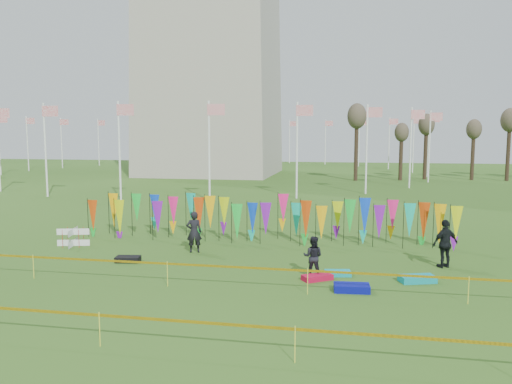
% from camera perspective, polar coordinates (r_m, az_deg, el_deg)
% --- Properties ---
extents(ground, '(160.00, 160.00, 0.00)m').
position_cam_1_polar(ground, '(18.95, -3.02, -9.79)').
color(ground, '#2C5217').
rests_on(ground, ground).
extents(flagpole_ring, '(57.40, 56.16, 8.00)m').
position_cam_1_polar(flagpole_ring, '(68.19, -4.97, 5.44)').
color(flagpole_ring, white).
rests_on(flagpole_ring, ground).
extents(banner_row, '(18.64, 0.64, 2.17)m').
position_cam_1_polar(banner_row, '(24.91, 1.16, -2.78)').
color(banner_row, black).
rests_on(banner_row, ground).
extents(caution_tape_near, '(26.00, 0.02, 0.90)m').
position_cam_1_polar(caution_tape_near, '(17.49, -4.84, -8.56)').
color(caution_tape_near, '#ECB804').
rests_on(caution_tape_near, ground).
extents(caution_tape_far, '(26.00, 0.02, 0.90)m').
position_cam_1_polar(caution_tape_far, '(12.89, -11.09, -14.27)').
color(caution_tape_far, '#ECB804').
rests_on(caution_tape_far, ground).
extents(box_kite, '(0.78, 0.78, 0.87)m').
position_cam_1_polar(box_kite, '(25.58, -20.16, -4.88)').
color(box_kite, '#B90D0F').
rests_on(box_kite, ground).
extents(person_left, '(0.82, 0.71, 1.89)m').
position_cam_1_polar(person_left, '(22.84, -7.09, -4.56)').
color(person_left, black).
rests_on(person_left, ground).
extents(person_mid, '(0.80, 0.54, 1.56)m').
position_cam_1_polar(person_mid, '(19.00, 6.53, -7.35)').
color(person_mid, black).
rests_on(person_mid, ground).
extents(person_right, '(1.32, 1.13, 1.96)m').
position_cam_1_polar(person_right, '(21.53, 20.82, -5.54)').
color(person_right, black).
rests_on(person_right, ground).
extents(kite_bag_turquoise, '(1.04, 0.65, 0.19)m').
position_cam_1_polar(kite_bag_turquoise, '(19.46, 9.32, -9.13)').
color(kite_bag_turquoise, '#0CAAB7').
rests_on(kite_bag_turquoise, ground).
extents(kite_bag_blue, '(1.25, 0.72, 0.25)m').
position_cam_1_polar(kite_bag_blue, '(17.67, 10.88, -10.70)').
color(kite_bag_blue, '#090F99').
rests_on(kite_bag_blue, ground).
extents(kite_bag_red, '(1.21, 1.05, 0.20)m').
position_cam_1_polar(kite_bag_red, '(18.78, 7.02, -9.66)').
color(kite_bag_red, red).
rests_on(kite_bag_red, ground).
extents(kite_bag_black, '(1.08, 0.73, 0.23)m').
position_cam_1_polar(kite_bag_black, '(21.88, -14.43, -7.43)').
color(kite_bag_black, black).
rests_on(kite_bag_black, ground).
extents(kite_bag_teal, '(1.40, 0.97, 0.24)m').
position_cam_1_polar(kite_bag_teal, '(19.31, 17.95, -9.42)').
color(kite_bag_teal, '#0C9BA8').
rests_on(kite_bag_teal, ground).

